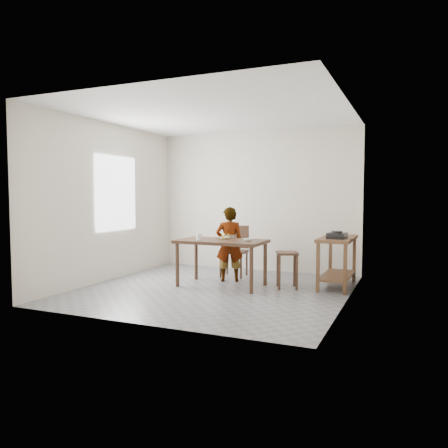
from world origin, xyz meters
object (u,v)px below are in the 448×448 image
at_px(dining_table, 222,263).
at_px(prep_counter, 337,262).
at_px(child, 229,244).
at_px(dining_chair, 234,251).
at_px(stool, 287,270).

xyz_separation_m(dining_table, prep_counter, (1.72, 0.70, 0.03)).
distance_m(dining_table, child, 0.49).
bearing_deg(prep_counter, dining_chair, 175.39).
distance_m(dining_table, dining_chair, 0.86).
relative_size(dining_table, prep_counter, 1.17).
relative_size(dining_table, stool, 2.43).
relative_size(prep_counter, stool, 2.08).
bearing_deg(dining_chair, child, -82.69).
bearing_deg(dining_table, child, 95.17).
xyz_separation_m(dining_table, stool, (1.01, 0.26, -0.09)).
height_order(dining_table, dining_chair, dining_chair).
distance_m(dining_table, stool, 1.05).
distance_m(prep_counter, dining_chair, 1.86).
relative_size(prep_counter, dining_chair, 1.31).
bearing_deg(dining_chair, dining_table, -86.05).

